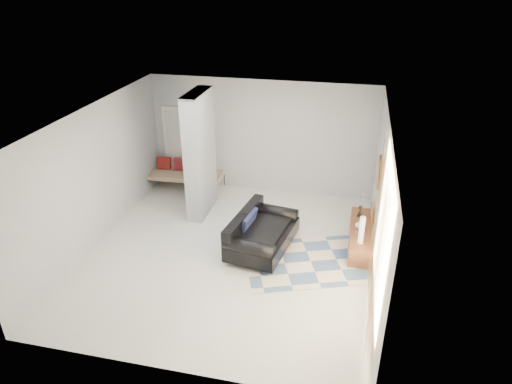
# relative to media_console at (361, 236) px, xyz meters

# --- Properties ---
(floor) EXTENTS (6.00, 6.00, 0.00)m
(floor) POSITION_rel_media_console_xyz_m (-2.52, -0.90, -0.20)
(floor) COLOR white
(floor) RESTS_ON ground
(ceiling) EXTENTS (6.00, 6.00, 0.00)m
(ceiling) POSITION_rel_media_console_xyz_m (-2.52, -0.90, 2.60)
(ceiling) COLOR white
(ceiling) RESTS_ON wall_back
(wall_back) EXTENTS (6.00, 0.00, 6.00)m
(wall_back) POSITION_rel_media_console_xyz_m (-2.52, 2.10, 1.20)
(wall_back) COLOR #BBBDC0
(wall_back) RESTS_ON ground
(wall_front) EXTENTS (6.00, 0.00, 6.00)m
(wall_front) POSITION_rel_media_console_xyz_m (-2.52, -3.90, 1.20)
(wall_front) COLOR #BBBDC0
(wall_front) RESTS_ON ground
(wall_left) EXTENTS (0.00, 6.00, 6.00)m
(wall_left) POSITION_rel_media_console_xyz_m (-5.27, -0.90, 1.20)
(wall_left) COLOR #BBBDC0
(wall_left) RESTS_ON ground
(wall_right) EXTENTS (0.00, 6.00, 6.00)m
(wall_right) POSITION_rel_media_console_xyz_m (0.23, -0.90, 1.20)
(wall_right) COLOR #BBBDC0
(wall_right) RESTS_ON ground
(partition_column) EXTENTS (0.35, 1.20, 2.80)m
(partition_column) POSITION_rel_media_console_xyz_m (-3.62, 0.70, 1.20)
(partition_column) COLOR #A1A5A8
(partition_column) RESTS_ON floor
(hallway_door) EXTENTS (0.85, 0.06, 2.04)m
(hallway_door) POSITION_rel_media_console_xyz_m (-4.62, 2.06, 0.82)
(hallway_door) COLOR white
(hallway_door) RESTS_ON floor
(curtain) EXTENTS (0.00, 2.55, 2.55)m
(curtain) POSITION_rel_media_console_xyz_m (0.15, -2.05, 1.25)
(curtain) COLOR gold
(curtain) RESTS_ON wall_right
(wall_art) EXTENTS (0.04, 0.45, 0.55)m
(wall_art) POSITION_rel_media_console_xyz_m (0.20, -0.00, 1.45)
(wall_art) COLOR #301D0D
(wall_art) RESTS_ON wall_right
(media_console) EXTENTS (0.45, 1.75, 0.80)m
(media_console) POSITION_rel_media_console_xyz_m (0.00, 0.00, 0.00)
(media_console) COLOR brown
(media_console) RESTS_ON floor
(loveseat) EXTENTS (1.28, 1.87, 0.76)m
(loveseat) POSITION_rel_media_console_xyz_m (-1.99, -0.58, 0.14)
(loveseat) COLOR silver
(loveseat) RESTS_ON floor
(daybed) EXTENTS (1.92, 0.87, 0.77)m
(daybed) POSITION_rel_media_console_xyz_m (-4.45, 1.72, 0.21)
(daybed) COLOR black
(daybed) RESTS_ON floor
(area_rug) EXTENTS (2.90, 2.40, 0.01)m
(area_rug) POSITION_rel_media_console_xyz_m (-0.92, -0.83, -0.20)
(area_rug) COLOR beige
(area_rug) RESTS_ON floor
(cylinder_lamp) EXTENTS (0.10, 0.10, 0.56)m
(cylinder_lamp) POSITION_rel_media_console_xyz_m (-0.02, -0.57, 0.48)
(cylinder_lamp) COLOR beige
(cylinder_lamp) RESTS_ON media_console
(bronze_figurine) EXTENTS (0.13, 0.13, 0.25)m
(bronze_figurine) POSITION_rel_media_console_xyz_m (-0.05, 0.47, 0.32)
(bronze_figurine) COLOR black
(bronze_figurine) RESTS_ON media_console
(vase) EXTENTS (0.19, 0.19, 0.18)m
(vase) POSITION_rel_media_console_xyz_m (-0.05, -0.02, 0.29)
(vase) COLOR silver
(vase) RESTS_ON media_console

